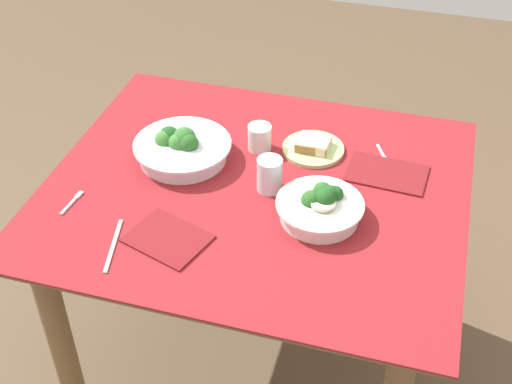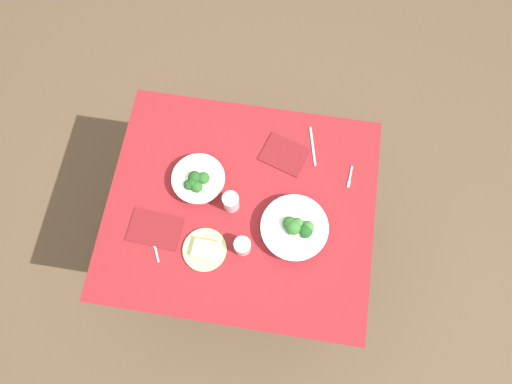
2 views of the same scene
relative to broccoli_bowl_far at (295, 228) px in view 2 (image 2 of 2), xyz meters
The scene contains 12 objects.
ground_plane 0.83m from the broccoli_bowl_far, 15.53° to the right, with size 6.00×6.00×0.00m, color brown.
dining_table 0.30m from the broccoli_bowl_far, 15.53° to the right, with size 1.14×0.98×0.76m.
broccoli_bowl_far is the anchor object (origin of this frame).
broccoli_bowl_near 0.46m from the broccoli_bowl_far, 18.31° to the right, with size 0.23×0.23×0.09m.
bread_side_plate 0.38m from the broccoli_bowl_far, 21.52° to the left, with size 0.18×0.18×0.04m.
water_glass_center 0.23m from the broccoli_bowl_far, 28.20° to the left, with size 0.07×0.07×0.08m, color silver.
water_glass_side 0.29m from the broccoli_bowl_far, 12.58° to the right, with size 0.07×0.07×0.10m, color silver.
fork_by_far_bowl 0.34m from the broccoli_bowl_far, 128.06° to the right, with size 0.02×0.10×0.00m.
fork_by_near_bowl 0.58m from the broccoli_bowl_far, 17.37° to the left, with size 0.05×0.09×0.00m.
table_knife_left 0.40m from the broccoli_bowl_far, 94.77° to the right, with size 0.19×0.01×0.00m, color #B7B7BC.
napkin_folded_upper 0.35m from the broccoli_bowl_far, 75.24° to the right, with size 0.19×0.15×0.01m, color maroon.
napkin_folded_lower 0.59m from the broccoli_bowl_far, ahead, with size 0.22×0.14×0.01m, color maroon.
Camera 2 is at (-0.15, 0.50, 2.54)m, focal length 30.59 mm.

